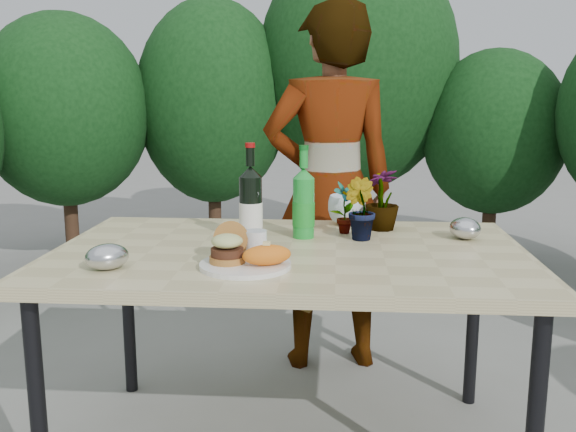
# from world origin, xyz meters

# --- Properties ---
(patio_table) EXTENTS (1.60, 1.00, 0.75)m
(patio_table) POSITION_xyz_m (0.00, 0.00, 0.69)
(patio_table) COLOR #C3B582
(patio_table) RESTS_ON ground
(shrub_hedge) EXTENTS (6.95, 5.15, 2.41)m
(shrub_hedge) POSITION_xyz_m (0.06, 1.72, 1.17)
(shrub_hedge) COLOR #382316
(shrub_hedge) RESTS_ON ground
(dinner_plate) EXTENTS (0.28, 0.28, 0.01)m
(dinner_plate) POSITION_xyz_m (-0.12, -0.24, 0.76)
(dinner_plate) COLOR white
(dinner_plate) RESTS_ON patio_table
(burger_stack) EXTENTS (0.11, 0.16, 0.11)m
(burger_stack) POSITION_xyz_m (-0.17, -0.22, 0.81)
(burger_stack) COLOR #B7722D
(burger_stack) RESTS_ON dinner_plate
(sweet_potato) EXTENTS (0.17, 0.12, 0.06)m
(sweet_potato) POSITION_xyz_m (-0.05, -0.26, 0.80)
(sweet_potato) COLOR orange
(sweet_potato) RESTS_ON dinner_plate
(grilled_veg) EXTENTS (0.08, 0.05, 0.03)m
(grilled_veg) POSITION_xyz_m (-0.10, -0.15, 0.78)
(grilled_veg) COLOR olive
(grilled_veg) RESTS_ON dinner_plate
(wine_bottle) EXTENTS (0.08, 0.08, 0.35)m
(wine_bottle) POSITION_xyz_m (-0.15, 0.12, 0.88)
(wine_bottle) COLOR black
(wine_bottle) RESTS_ON patio_table
(sparkling_water) EXTENTS (0.08, 0.08, 0.34)m
(sparkling_water) POSITION_xyz_m (0.04, 0.18, 0.87)
(sparkling_water) COLOR #1A922D
(sparkling_water) RESTS_ON patio_table
(plastic_cup) EXTENTS (0.07, 0.07, 0.09)m
(plastic_cup) POSITION_xyz_m (-0.10, -0.15, 0.80)
(plastic_cup) COLOR white
(plastic_cup) RESTS_ON patio_table
(seedling_left) EXTENTS (0.12, 0.12, 0.19)m
(seedling_left) POSITION_xyz_m (0.19, 0.26, 0.85)
(seedling_left) COLOR #22511B
(seedling_left) RESTS_ON patio_table
(seedling_mid) EXTENTS (0.15, 0.16, 0.22)m
(seedling_mid) POSITION_xyz_m (0.24, 0.17, 0.86)
(seedling_mid) COLOR #25591E
(seedling_mid) RESTS_ON patio_table
(seedling_right) EXTENTS (0.18, 0.18, 0.24)m
(seedling_right) POSITION_xyz_m (0.33, 0.34, 0.87)
(seedling_right) COLOR #295D20
(seedling_right) RESTS_ON patio_table
(blue_bowl) EXTENTS (0.18, 0.18, 0.12)m
(blue_bowl) POSITION_xyz_m (0.20, 0.42, 0.81)
(blue_bowl) COLOR white
(blue_bowl) RESTS_ON patio_table
(foil_packet_left) EXTENTS (0.17, 0.17, 0.08)m
(foil_packet_left) POSITION_xyz_m (-0.53, -0.29, 0.79)
(foil_packet_left) COLOR #B0B3B7
(foil_packet_left) RESTS_ON patio_table
(foil_packet_right) EXTENTS (0.13, 0.15, 0.08)m
(foil_packet_right) POSITION_xyz_m (0.62, 0.20, 0.79)
(foil_packet_right) COLOR #BABDC2
(foil_packet_right) RESTS_ON patio_table
(person) EXTENTS (0.68, 0.52, 1.67)m
(person) POSITION_xyz_m (0.13, 0.78, 0.84)
(person) COLOR #9B6B4D
(person) RESTS_ON ground
(terracotta_pot) EXTENTS (0.17, 0.17, 0.14)m
(terracotta_pot) POSITION_xyz_m (-1.39, 2.08, 0.07)
(terracotta_pot) COLOR #AB492C
(terracotta_pot) RESTS_ON ground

